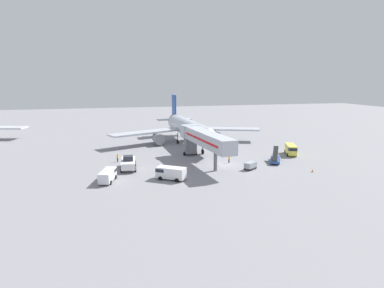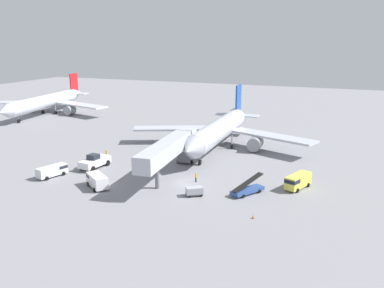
% 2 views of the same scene
% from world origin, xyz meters
% --- Properties ---
extents(ground_plane, '(300.00, 300.00, 0.00)m').
position_xyz_m(ground_plane, '(0.00, 0.00, 0.00)').
color(ground_plane, gray).
extents(airplane_at_gate, '(41.90, 39.82, 12.41)m').
position_xyz_m(airplane_at_gate, '(-1.69, 23.59, 4.19)').
color(airplane_at_gate, '#B7BCC6').
rests_on(airplane_at_gate, ground).
extents(jet_bridge, '(5.06, 22.58, 6.83)m').
position_xyz_m(jet_bridge, '(-3.75, 2.17, 5.12)').
color(jet_bridge, '#B2B7C1').
rests_on(jet_bridge, ground).
extents(pushback_tug, '(3.32, 6.80, 2.70)m').
position_xyz_m(pushback_tug, '(-19.00, 1.25, 1.25)').
color(pushback_tug, white).
rests_on(pushback_tug, ground).
extents(belt_loader_truck, '(4.55, 5.91, 2.91)m').
position_xyz_m(belt_loader_truck, '(10.94, -1.07, 0.74)').
color(belt_loader_truck, '#2D4C8E').
rests_on(belt_loader_truck, ground).
extents(service_van_mid_left, '(3.77, 5.86, 2.33)m').
position_xyz_m(service_van_mid_left, '(17.82, 4.25, 1.33)').
color(service_van_mid_left, '#E5DB4C').
rests_on(service_van_mid_left, ground).
extents(service_van_mid_right, '(3.26, 5.68, 1.94)m').
position_xyz_m(service_van_mid_right, '(-22.93, -5.71, 1.12)').
color(service_van_mid_right, silver).
rests_on(service_van_mid_right, ground).
extents(service_van_near_center, '(5.25, 4.63, 2.17)m').
position_xyz_m(service_van_near_center, '(-12.55, -7.39, 1.24)').
color(service_van_near_center, white).
rests_on(service_van_near_center, ground).
extents(baggage_cart_outer_right, '(2.89, 2.56, 1.41)m').
position_xyz_m(baggage_cart_outer_right, '(3.55, -4.96, 0.79)').
color(baggage_cart_outer_right, '#38383D').
rests_on(baggage_cart_outer_right, ground).
extents(ground_crew_worker_foreground, '(0.36, 0.36, 1.68)m').
position_xyz_m(ground_crew_worker_foreground, '(1.47, 0.98, 0.89)').
color(ground_crew_worker_foreground, '#1E2333').
rests_on(ground_crew_worker_foreground, ground).
extents(ground_crew_worker_midground, '(0.35, 0.35, 1.74)m').
position_xyz_m(ground_crew_worker_midground, '(-20.76, 7.81, 0.92)').
color(ground_crew_worker_midground, '#1E2333').
rests_on(ground_crew_worker_midground, ground).
extents(safety_cone_alpha, '(0.36, 0.36, 0.56)m').
position_xyz_m(safety_cone_alpha, '(13.96, -9.63, 0.27)').
color(safety_cone_alpha, black).
rests_on(safety_cone_alpha, ground).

